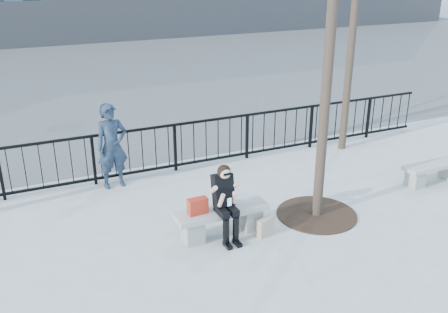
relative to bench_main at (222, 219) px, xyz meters
name	(u,v)px	position (x,y,z in m)	size (l,w,h in m)	color
ground	(222,234)	(0.00, 0.00, -0.30)	(120.00, 120.00, 0.00)	#9B9C97
street_surface	(79,70)	(0.00, 15.00, -0.30)	(60.00, 23.00, 0.01)	#474747
railing	(167,149)	(0.00, 3.00, 0.25)	(14.00, 0.06, 1.10)	black
tree_grate	(316,214)	(1.90, -0.10, -0.29)	(1.50, 1.50, 0.02)	black
bench_main	(222,219)	(0.00, 0.00, 0.00)	(1.65, 0.46, 0.49)	slate
bench_second	(433,171)	(4.99, 0.11, -0.03)	(1.46, 0.41, 0.43)	slate
seated_woman	(226,203)	(0.00, -0.16, 0.37)	(0.50, 0.64, 1.34)	black
handbag	(198,206)	(-0.44, 0.02, 0.33)	(0.34, 0.16, 0.28)	#AC2515
shopping_bag	(265,227)	(0.67, -0.34, -0.14)	(0.34, 0.12, 0.32)	#C6AF8C
standing_man	(112,146)	(-1.25, 2.73, 0.60)	(0.66, 0.43, 1.79)	black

